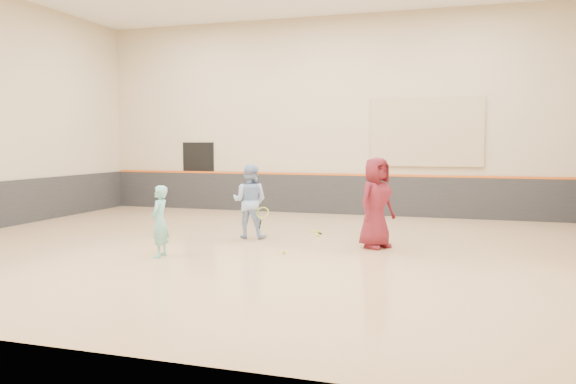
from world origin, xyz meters
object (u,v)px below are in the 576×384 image
(instructor, at_px, (250,201))
(spare_racket, at_px, (316,231))
(girl, at_px, (159,221))
(young_man, at_px, (376,203))

(instructor, bearing_deg, spare_racket, -137.55)
(girl, xyz_separation_m, instructor, (0.87, 2.54, 0.16))
(instructor, height_order, young_man, young_man)
(spare_racket, bearing_deg, young_man, -43.94)
(girl, distance_m, spare_racket, 4.41)
(girl, distance_m, instructor, 2.69)
(instructor, bearing_deg, girl, 68.45)
(spare_racket, bearing_deg, instructor, -134.79)
(instructor, distance_m, spare_racket, 1.96)
(young_man, bearing_deg, spare_racket, 78.08)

